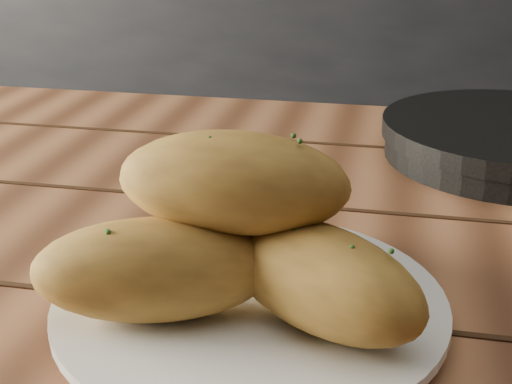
% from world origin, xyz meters
% --- Properties ---
extents(counter, '(2.80, 0.60, 0.90)m').
position_xyz_m(counter, '(0.00, 1.70, 0.45)').
color(counter, black).
rests_on(counter, ground).
extents(table, '(1.56, 0.99, 0.75)m').
position_xyz_m(table, '(0.05, 0.11, 0.66)').
color(table, brown).
rests_on(table, ground).
extents(plate, '(0.28, 0.28, 0.02)m').
position_xyz_m(plate, '(-0.02, 0.01, 0.76)').
color(plate, white).
rests_on(plate, table).
extents(bread_rolls, '(0.28, 0.23, 0.12)m').
position_xyz_m(bread_rolls, '(-0.02, 0.00, 0.82)').
color(bread_rolls, '#BC8634').
rests_on(bread_rolls, plate).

